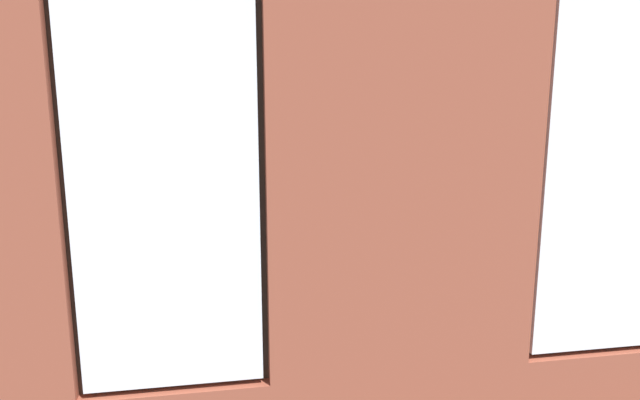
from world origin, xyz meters
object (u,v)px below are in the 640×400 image
object	(u,v)px
coffee_table	(299,261)
papasan_chair	(232,229)
remote_black	(299,256)
candle_jar	(313,254)
remote_gray	(255,262)
tv_flatscreen	(7,222)
media_console	(15,292)
couch_by_window	(305,384)
table_plant_small	(337,240)
potted_plant_foreground_right	(77,185)
potted_plant_corner_near_left	(482,187)
couch_left	(546,263)
potted_plant_near_tv	(50,276)
cup_ceramic	(279,250)
potted_plant_by_left_couch	(452,214)
potted_plant_between_couches	(531,289)
potted_plant_mid_room_small	(394,252)

from	to	relation	value
coffee_table	papasan_chair	xyz separation A→B (m)	(0.59, -1.04, 0.07)
remote_black	candle_jar	bearing A→B (deg)	-164.69
remote_gray	tv_flatscreen	xyz separation A→B (m)	(2.12, -0.08, 0.46)
media_console	couch_by_window	bearing A→B (deg)	135.30
table_plant_small	potted_plant_foreground_right	bearing A→B (deg)	-24.90
table_plant_small	potted_plant_corner_near_left	xyz separation A→B (m)	(-2.11, -1.29, 0.22)
table_plant_small	candle_jar	bearing A→B (deg)	44.29
media_console	tv_flatscreen	size ratio (longest dim) A/B	0.83
couch_left	potted_plant_foreground_right	bearing A→B (deg)	-112.34
remote_black	media_console	distance (m)	2.56
remote_gray	potted_plant_near_tv	size ratio (longest dim) A/B	0.13
couch_left	cup_ceramic	xyz separation A→B (m)	(2.54, -0.51, 0.12)
remote_black	potted_plant_corner_near_left	xyz separation A→B (m)	(-2.51, -1.44, 0.31)
tv_flatscreen	potted_plant_near_tv	bearing A→B (deg)	119.66
couch_left	potted_plant_corner_near_left	world-z (taller)	potted_plant_corner_near_left
coffee_table	potted_plant_by_left_couch	xyz separation A→B (m)	(-1.96, -1.01, 0.14)
remote_gray	potted_plant_by_left_couch	size ratio (longest dim) A/B	0.23
potted_plant_foreground_right	potted_plant_by_left_couch	world-z (taller)	potted_plant_foreground_right
papasan_chair	potted_plant_between_couches	distance (m)	3.73
remote_black	potted_plant_by_left_couch	xyz separation A→B (m)	(-1.96, -1.01, 0.09)
papasan_chair	potted_plant_foreground_right	distance (m)	1.77
tv_flatscreen	potted_plant_by_left_couch	world-z (taller)	tv_flatscreen
remote_black	potted_plant_mid_room_small	size ratio (longest dim) A/B	0.39
couch_left	remote_gray	distance (m)	2.81
table_plant_small	potted_plant_mid_room_small	size ratio (longest dim) A/B	0.43
couch_by_window	couch_left	size ratio (longest dim) A/B	1.04
coffee_table	potted_plant_corner_near_left	distance (m)	2.92
couch_left	potted_plant_foreground_right	world-z (taller)	potted_plant_foreground_right
papasan_chair	potted_plant_between_couches	xyz separation A→B (m)	(-1.75, 3.27, 0.39)
couch_left	candle_jar	bearing A→B (deg)	-97.91
tv_flatscreen	potted_plant_mid_room_small	xyz separation A→B (m)	(-3.59, -0.33, -0.57)
papasan_chair	potted_plant_mid_room_small	xyz separation A→B (m)	(-1.62, 0.76, -0.12)
cup_ceramic	potted_plant_by_left_couch	bearing A→B (deg)	-157.15
potted_plant_near_tv	couch_by_window	bearing A→B (deg)	143.31
potted_plant_mid_room_small	potted_plant_near_tv	size ratio (longest dim) A/B	0.34
potted_plant_foreground_right	potted_plant_mid_room_small	bearing A→B (deg)	161.36
potted_plant_foreground_right	potted_plant_near_tv	bearing A→B (deg)	95.88
potted_plant_between_couches	potted_plant_near_tv	size ratio (longest dim) A/B	1.10
potted_plant_near_tv	tv_flatscreen	bearing A→B (deg)	-60.34
candle_jar	tv_flatscreen	xyz separation A→B (m)	(2.67, -0.08, 0.41)
couch_by_window	potted_plant_by_left_couch	size ratio (longest dim) A/B	2.78
remote_gray	potted_plant_mid_room_small	distance (m)	1.53
remote_gray	media_console	world-z (taller)	media_console
candle_jar	potted_plant_between_couches	size ratio (longest dim) A/B	0.08
table_plant_small	potted_plant_foreground_right	size ratio (longest dim) A/B	0.12
cup_ceramic	remote_black	xyz separation A→B (m)	(-0.18, 0.11, -0.03)
media_console	potted_plant_by_left_couch	xyz separation A→B (m)	(-4.52, -1.06, 0.27)
cup_ceramic	potted_plant_near_tv	xyz separation A→B (m)	(1.83, 1.12, 0.23)
coffee_table	candle_jar	world-z (taller)	candle_jar
cup_ceramic	media_console	world-z (taller)	cup_ceramic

